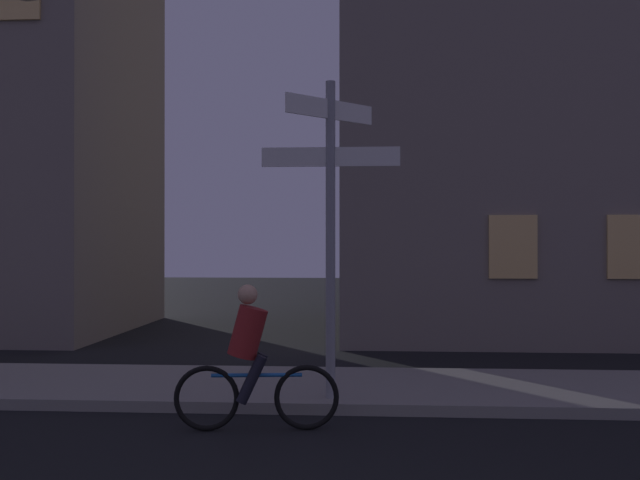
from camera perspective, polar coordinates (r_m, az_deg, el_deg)
The scene contains 3 objects.
sidewalk_kerb at distance 10.17m, azimuth 1.73°, elevation -11.58°, with size 40.00×2.60×0.14m, color gray.
signpost at distance 9.01m, azimuth 0.83°, elevation 2.39°, with size 1.73×1.02×3.94m.
cyclist at distance 8.12m, azimuth -5.36°, elevation -9.59°, with size 1.82×0.37×1.61m.
Camera 1 is at (0.37, -3.37, 2.06)m, focal length 40.68 mm.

